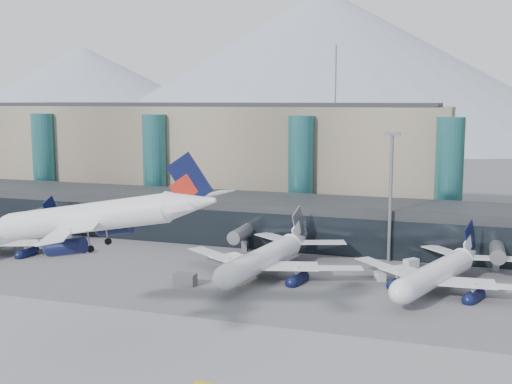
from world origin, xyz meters
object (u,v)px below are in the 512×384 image
Objects in this scene: jet_parked_left at (14,230)px; veh_g at (380,276)px; veh_h at (234,271)px; veh_c at (185,279)px; lightmast_mid at (391,190)px; veh_d at (411,263)px; veh_a at (72,250)px; hero_jet at (109,209)px; jet_parked_mid at (271,249)px; jet_parked_right at (443,264)px.

veh_g is (77.54, 1.48, -3.52)m from jet_parked_left.
veh_c is at bearing -152.45° from veh_h.
veh_d is at bearing -35.99° from lightmast_mid.
lightmast_mid is at bearing 93.41° from veh_d.
veh_h reaches higher than veh_c.
lightmast_mid is 66.51m from veh_a.
lightmast_mid is at bearing -75.19° from jet_parked_left.
veh_c is at bearing 92.08° from hero_jet.
veh_a is (-63.42, -14.71, -13.62)m from lightmast_mid.
jet_parked_mid reaches higher than veh_c.
veh_d is (81.95, 12.19, -3.42)m from jet_parked_left.
jet_parked_mid is at bearing -86.91° from jet_parked_left.
jet_parked_right is 14.15× the size of veh_g.
veh_h reaches higher than veh_a.
veh_a is (-74.46, 0.95, -3.49)m from jet_parked_right.
jet_parked_mid is 12.89× the size of veh_d.
veh_d is at bearing 46.92° from jet_parked_right.
veh_c is 9.73m from veh_h.
hero_jet reaches higher than jet_parked_mid.
lightmast_mid reaches higher than hero_jet.
veh_c is (45.98, -12.59, -3.19)m from jet_parked_left.
veh_g is 26.14m from veh_h.
veh_d is (24.32, 12.51, -3.73)m from jet_parked_mid.
jet_parked_left reaches higher than veh_d.
veh_d is at bearing 34.89° from veh_c.
hero_jet is 8.71× the size of veh_c.
jet_parked_right is 74.55m from veh_a.
hero_jet is 32.31m from veh_c.
veh_h is at bearing 140.32° from jet_parked_mid.
jet_parked_right is 14.23m from veh_d.
lightmast_mid reaches higher than jet_parked_left.
veh_a is at bearing -116.20° from veh_g.
hero_jet is 56.19m from veh_a.
veh_g is at bearing 51.95° from hero_jet.
veh_g is (31.56, 14.07, -0.33)m from veh_c.
veh_g is (29.17, 41.45, -17.32)m from hero_jet.
lightmast_mid is 0.77× the size of hero_jet.
veh_h is (-25.01, -20.75, -13.26)m from lightmast_mid.
veh_d reaches higher than veh_g.
hero_jet reaches higher than veh_g.
lightmast_mid is at bearing -42.73° from jet_parked_mid.
jet_parked_left reaches higher than veh_c.
veh_d is at bearing -78.13° from jet_parked_left.
veh_d is 11.59m from veh_g.
hero_jet reaches higher than jet_parked_left.
hero_jet is 53.56m from veh_g.
jet_parked_mid reaches higher than veh_g.
veh_h is (6.29, 7.43, 0.10)m from veh_c.
lightmast_mid reaches higher than veh_g.
jet_parked_left reaches higher than veh_g.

